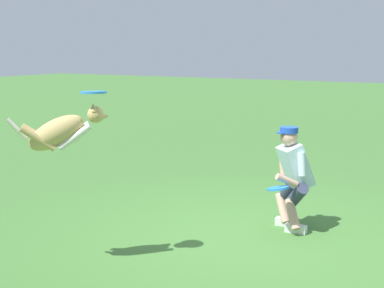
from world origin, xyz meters
name	(u,v)px	position (x,y,z in m)	size (l,w,h in m)	color
ground_plane	(250,237)	(0.00, 0.00, 0.00)	(60.00, 60.00, 0.00)	#407232
person	(292,175)	(-0.33, -0.53, 0.70)	(0.57, 0.71, 1.29)	silver
dog	(61,131)	(1.31, 1.76, 1.42)	(0.78, 0.73, 0.53)	tan
frisbee_flying	(93,92)	(1.05, 1.56, 1.81)	(0.26, 0.26, 0.02)	#318ADC
frisbee_held	(278,188)	(-0.28, -0.15, 0.61)	(0.26, 0.26, 0.02)	#2380F0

